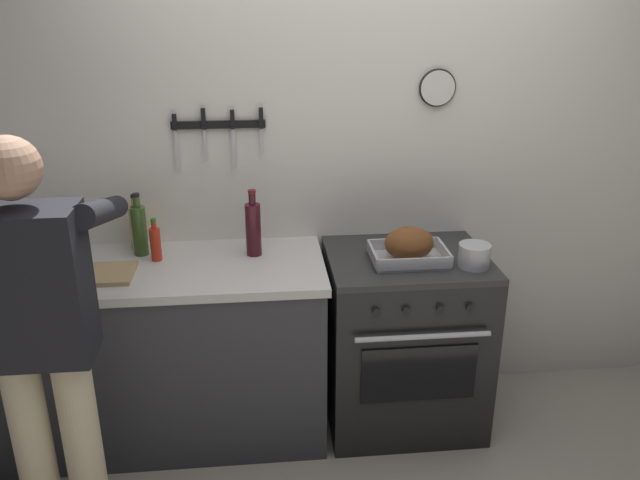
# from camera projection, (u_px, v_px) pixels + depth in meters

# --- Properties ---
(wall_back) EXTENTS (6.00, 0.13, 2.60)m
(wall_back) POSITION_uv_depth(u_px,v_px,m) (353.00, 157.00, 3.23)
(wall_back) COLOR white
(wall_back) RESTS_ON ground
(counter_block) EXTENTS (2.03, 0.65, 0.90)m
(counter_block) POSITION_uv_depth(u_px,v_px,m) (111.00, 353.00, 3.09)
(counter_block) COLOR #38383D
(counter_block) RESTS_ON ground
(stove) EXTENTS (0.76, 0.67, 0.90)m
(stove) POSITION_uv_depth(u_px,v_px,m) (404.00, 339.00, 3.22)
(stove) COLOR black
(stove) RESTS_ON ground
(person_cook) EXTENTS (0.51, 0.63, 1.66)m
(person_cook) POSITION_uv_depth(u_px,v_px,m) (40.00, 331.00, 2.28)
(person_cook) COLOR #C6B793
(person_cook) RESTS_ON ground
(roasting_pan) EXTENTS (0.35, 0.26, 0.17)m
(roasting_pan) POSITION_uv_depth(u_px,v_px,m) (409.00, 246.00, 2.98)
(roasting_pan) COLOR #B7B7BC
(roasting_pan) RESTS_ON stove
(saucepan) EXTENTS (0.15, 0.15, 0.11)m
(saucepan) POSITION_uv_depth(u_px,v_px,m) (474.00, 255.00, 2.93)
(saucepan) COLOR #B7B7BC
(saucepan) RESTS_ON stove
(cutting_board) EXTENTS (0.36, 0.24, 0.02)m
(cutting_board) POSITION_uv_depth(u_px,v_px,m) (92.00, 274.00, 2.84)
(cutting_board) COLOR tan
(cutting_board) RESTS_ON counter_block
(bottle_wine_red) EXTENTS (0.07, 0.07, 0.32)m
(bottle_wine_red) POSITION_uv_depth(u_px,v_px,m) (253.00, 228.00, 3.03)
(bottle_wine_red) COLOR #47141E
(bottle_wine_red) RESTS_ON counter_block
(bottle_cooking_oil) EXTENTS (0.07, 0.07, 0.27)m
(bottle_cooking_oil) POSITION_uv_depth(u_px,v_px,m) (137.00, 226.00, 3.12)
(bottle_cooking_oil) COLOR gold
(bottle_cooking_oil) RESTS_ON counter_block
(bottle_soy_sauce) EXTENTS (0.06, 0.06, 0.20)m
(bottle_soy_sauce) POSITION_uv_depth(u_px,v_px,m) (53.00, 242.00, 3.00)
(bottle_soy_sauce) COLOR black
(bottle_soy_sauce) RESTS_ON counter_block
(bottle_olive_oil) EXTENTS (0.07, 0.07, 0.30)m
(bottle_olive_oil) POSITION_uv_depth(u_px,v_px,m) (139.00, 229.00, 3.04)
(bottle_olive_oil) COLOR #385623
(bottle_olive_oil) RESTS_ON counter_block
(bottle_hot_sauce) EXTENTS (0.05, 0.05, 0.20)m
(bottle_hot_sauce) POSITION_uv_depth(u_px,v_px,m) (155.00, 243.00, 2.99)
(bottle_hot_sauce) COLOR red
(bottle_hot_sauce) RESTS_ON counter_block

